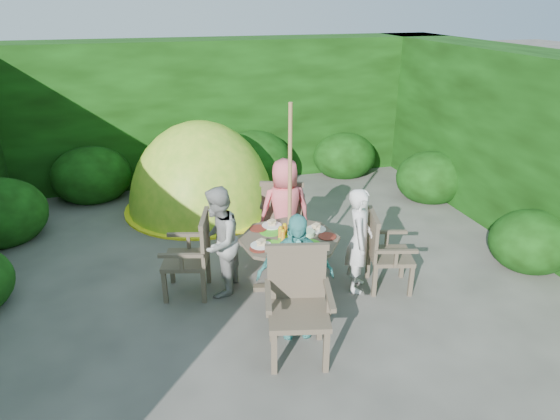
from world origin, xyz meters
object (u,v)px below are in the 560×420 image
object	(u,v)px
child_left	(218,242)
child_back	(285,210)
garden_chair_left	(193,254)
parasol_pole	(290,203)
child_right	(359,240)
child_front	(295,276)
garden_chair_right	(384,250)
garden_chair_front	(298,302)
dome_tent	(203,207)
garden_chair_back	(283,212)
patio_table	(290,246)

from	to	relation	value
child_left	child_back	size ratio (longest dim) A/B	0.96
child_back	garden_chair_left	bearing A→B (deg)	26.44
parasol_pole	child_right	size ratio (longest dim) A/B	1.77
child_right	child_front	size ratio (longest dim) A/B	0.95
parasol_pole	garden_chair_right	world-z (taller)	parasol_pole
garden_chair_right	garden_chair_front	distance (m)	1.55
child_front	dome_tent	distance (m)	3.62
garden_chair_back	child_left	bearing A→B (deg)	61.47
garden_chair_back	child_front	size ratio (longest dim) A/B	0.73
parasol_pole	patio_table	bearing A→B (deg)	0.53
garden_chair_right	garden_chair_left	distance (m)	2.20
child_right	child_left	world-z (taller)	child_left
parasol_pole	child_left	distance (m)	0.92
garden_chair_left	parasol_pole	bearing A→B (deg)	92.35
parasol_pole	garden_chair_right	bearing A→B (deg)	-12.10
child_right	dome_tent	bearing A→B (deg)	51.45
child_left	child_right	bearing A→B (deg)	101.93
garden_chair_left	child_right	distance (m)	1.90
garden_chair_right	garden_chair_back	bearing A→B (deg)	47.87
garden_chair_back	garden_chair_front	distance (m)	2.18
dome_tent	parasol_pole	bearing A→B (deg)	-79.50
child_back	dome_tent	world-z (taller)	dome_tent
garden_chair_back	child_back	size ratio (longest dim) A/B	0.71
garden_chair_left	child_right	bearing A→B (deg)	92.28
parasol_pole	child_right	xyz separation A→B (m)	(0.78, -0.17, -0.48)
garden_chair_left	child_left	distance (m)	0.33
garden_chair_left	child_right	xyz separation A→B (m)	(1.85, -0.40, 0.12)
patio_table	garden_chair_right	world-z (taller)	garden_chair_right
patio_table	dome_tent	xyz separation A→B (m)	(-0.67, 2.75, -0.57)
garden_chair_right	dome_tent	size ratio (longest dim) A/B	0.32
garden_chair_back	child_left	world-z (taller)	child_left
garden_chair_right	garden_chair_back	world-z (taller)	garden_chair_back
garden_chair_right	child_back	bearing A→B (deg)	56.47
child_left	dome_tent	distance (m)	2.66
patio_table	garden_chair_right	distance (m)	1.10
garden_chair_front	garden_chair_back	bearing A→B (deg)	90.62
garden_chair_right	child_left	distance (m)	1.91
patio_table	garden_chair_left	world-z (taller)	garden_chair_left
child_back	child_front	distance (m)	1.60
child_back	child_front	world-z (taller)	child_back
garden_chair_right	child_left	size ratio (longest dim) A/B	0.70
garden_chair_right	child_right	bearing A→B (deg)	93.01
garden_chair_right	garden_chair_front	size ratio (longest dim) A/B	0.88
garden_chair_right	dome_tent	distance (m)	3.48
parasol_pole	child_front	world-z (taller)	parasol_pole
garden_chair_right	child_back	xyz separation A→B (m)	(-0.91, 1.01, 0.19)
child_left	child_back	bearing A→B (deg)	146.93
garden_chair_left	dome_tent	size ratio (longest dim) A/B	0.33
child_front	garden_chair_left	bearing A→B (deg)	140.38
child_right	garden_chair_left	bearing A→B (deg)	102.94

